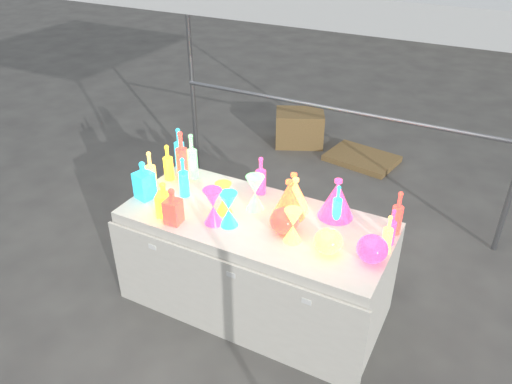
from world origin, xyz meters
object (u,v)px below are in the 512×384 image
at_px(cardboard_box_closed, 299,128).
at_px(decanter_0, 164,199).
at_px(lampshade_0, 289,198).
at_px(display_table, 255,263).

relative_size(cardboard_box_closed, decanter_0, 2.21).
distance_m(decanter_0, lampshade_0, 0.82).
distance_m(display_table, lampshade_0, 0.56).
bearing_deg(decanter_0, display_table, 2.24).
height_order(display_table, lampshade_0, lampshade_0).
distance_m(display_table, cardboard_box_closed, 2.77).
bearing_deg(cardboard_box_closed, decanter_0, -109.92).
xyz_separation_m(decanter_0, lampshade_0, (0.73, 0.38, 0.01)).
height_order(cardboard_box_closed, lampshade_0, lampshade_0).
xyz_separation_m(cardboard_box_closed, decanter_0, (0.25, -2.89, 0.67)).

